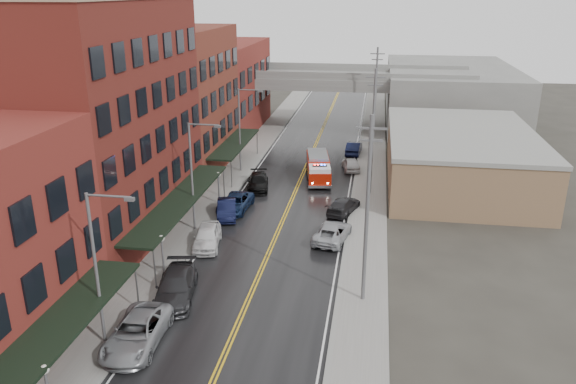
{
  "coord_description": "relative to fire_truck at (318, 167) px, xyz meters",
  "views": [
    {
      "loc": [
        7.42,
        -16.58,
        18.63
      ],
      "look_at": [
        0.61,
        26.14,
        3.0
      ],
      "focal_mm": 35.0,
      "sensor_mm": 36.0,
      "label": 1
    }
  ],
  "objects": [
    {
      "name": "brick_building_far",
      "position": [
        -15.11,
        19.52,
        4.62
      ],
      "size": [
        9.0,
        20.0,
        12.0
      ],
      "primitive_type": "cube",
      "color": "maroon",
      "rests_on": "ground"
    },
    {
      "name": "awning_0",
      "position": [
        -9.3,
        -34.48,
        1.6
      ],
      "size": [
        2.6,
        16.0,
        3.09
      ],
      "color": "black",
      "rests_on": "ground"
    },
    {
      "name": "parked_car_right_1",
      "position": [
        3.19,
        -8.68,
        -0.71
      ],
      "size": [
        3.18,
        5.03,
        1.36
      ],
      "primitive_type": "imported",
      "rotation": [
        0.0,
        0.0,
        2.85
      ],
      "color": "black",
      "rests_on": "ground"
    },
    {
      "name": "utility_pole_1",
      "position": [
        5.39,
        -3.48,
        4.92
      ],
      "size": [
        1.8,
        0.24,
        12.0
      ],
      "color": "#59595B",
      "rests_on": "ground"
    },
    {
      "name": "brick_building_b",
      "position": [
        -15.11,
        -15.48,
        7.62
      ],
      "size": [
        9.0,
        20.0,
        18.0
      ],
      "primitive_type": "cube",
      "color": "maroon",
      "rests_on": "ground"
    },
    {
      "name": "tan_building",
      "position": [
        14.19,
        1.52,
        1.12
      ],
      "size": [
        14.0,
        22.0,
        5.0
      ],
      "primitive_type": "cube",
      "color": "#856047",
      "rests_on": "ground"
    },
    {
      "name": "brick_building_c",
      "position": [
        -15.11,
        2.02,
        6.12
      ],
      "size": [
        9.0,
        15.0,
        15.0
      ],
      "primitive_type": "cube",
      "color": "brown",
      "rests_on": "ground"
    },
    {
      "name": "sidewalk_left",
      "position": [
        -9.11,
        -8.48,
        -1.31
      ],
      "size": [
        3.0,
        160.0,
        0.15
      ],
      "primitive_type": "cube",
      "color": "slate",
      "rests_on": "ground"
    },
    {
      "name": "curb_left",
      "position": [
        -7.46,
        -8.48,
        -1.31
      ],
      "size": [
        0.3,
        160.0,
        0.15
      ],
      "primitive_type": "cube",
      "color": "gray",
      "rests_on": "ground"
    },
    {
      "name": "road",
      "position": [
        -1.81,
        -8.48,
        -1.37
      ],
      "size": [
        11.0,
        160.0,
        0.02
      ],
      "primitive_type": "cube",
      "color": "black",
      "rests_on": "ground"
    },
    {
      "name": "overpass",
      "position": [
        -1.81,
        23.52,
        4.6
      ],
      "size": [
        40.0,
        10.0,
        7.5
      ],
      "color": "slate",
      "rests_on": "ground"
    },
    {
      "name": "globe_lamp_2",
      "position": [
        -8.21,
        -8.48,
        0.93
      ],
      "size": [
        0.44,
        0.44,
        3.12
      ],
      "color": "#59595B",
      "rests_on": "ground"
    },
    {
      "name": "street_lamp_2",
      "position": [
        -8.36,
        1.52,
        3.8
      ],
      "size": [
        2.64,
        0.22,
        9.0
      ],
      "color": "#59595B",
      "rests_on": "ground"
    },
    {
      "name": "street_lamp_1",
      "position": [
        -8.36,
        -14.48,
        3.8
      ],
      "size": [
        2.64,
        0.22,
        9.0
      ],
      "color": "#59595B",
      "rests_on": "ground"
    },
    {
      "name": "parked_car_right_2",
      "position": [
        3.19,
        3.88,
        -0.67
      ],
      "size": [
        2.42,
        4.44,
        1.43
      ],
      "primitive_type": "imported",
      "rotation": [
        0.0,
        0.0,
        3.32
      ],
      "color": "#B6B6B6",
      "rests_on": "ground"
    },
    {
      "name": "right_far_block",
      "position": [
        16.19,
        31.52,
        2.62
      ],
      "size": [
        18.0,
        30.0,
        8.0
      ],
      "primitive_type": "cube",
      "color": "slate",
      "rests_on": "ground"
    },
    {
      "name": "parked_car_left_4",
      "position": [
        -6.7,
        -17.28,
        -0.57
      ],
      "size": [
        2.69,
        5.05,
        1.63
      ],
      "primitive_type": "imported",
      "rotation": [
        0.0,
        0.0,
        0.17
      ],
      "color": "white",
      "rests_on": "ground"
    },
    {
      "name": "parked_car_right_3",
      "position": [
        3.19,
        10.35,
        -0.62
      ],
      "size": [
        1.88,
        4.7,
        1.52
      ],
      "primitive_type": "imported",
      "rotation": [
        0.0,
        0.0,
        3.08
      ],
      "color": "black",
      "rests_on": "ground"
    },
    {
      "name": "parked_car_left_6",
      "position": [
        -6.39,
        -9.68,
        -0.67
      ],
      "size": [
        2.7,
        5.28,
        1.43
      ],
      "primitive_type": "imported",
      "rotation": [
        0.0,
        0.0,
        -0.07
      ],
      "color": "#112041",
      "rests_on": "ground"
    },
    {
      "name": "globe_lamp_0",
      "position": [
        -8.21,
        -36.48,
        0.93
      ],
      "size": [
        0.44,
        0.44,
        3.12
      ],
      "color": "#59595B",
      "rests_on": "ground"
    },
    {
      "name": "parked_car_left_3",
      "position": [
        -6.41,
        -25.05,
        -0.55
      ],
      "size": [
        3.33,
        6.05,
        1.66
      ],
      "primitive_type": "imported",
      "rotation": [
        0.0,
        0.0,
        0.18
      ],
      "color": "#242426",
      "rests_on": "ground"
    },
    {
      "name": "awning_1",
      "position": [
        -9.3,
        -15.48,
        1.6
      ],
      "size": [
        2.6,
        18.0,
        3.09
      ],
      "color": "black",
      "rests_on": "ground"
    },
    {
      "name": "globe_lamp_1",
      "position": [
        -8.21,
        -22.48,
        0.93
      ],
      "size": [
        0.44,
        0.44,
        3.12
      ],
      "color": "#59595B",
      "rests_on": "ground"
    },
    {
      "name": "parked_car_left_2",
      "position": [
        -6.81,
        -30.22,
        -0.58
      ],
      "size": [
        2.9,
        5.87,
        1.6
      ],
      "primitive_type": "imported",
      "rotation": [
        0.0,
        0.0,
        0.04
      ],
      "color": "gray",
      "rests_on": "ground"
    },
    {
      "name": "parked_car_left_5",
      "position": [
        -6.75,
        -11.28,
        -0.64
      ],
      "size": [
        2.64,
        4.77,
        1.49
      ],
      "primitive_type": "imported",
      "rotation": [
        0.0,
        0.0,
        0.25
      ],
      "color": "black",
      "rests_on": "ground"
    },
    {
      "name": "awning_2",
      "position": [
        -9.3,
        2.02,
        1.6
      ],
      "size": [
        2.6,
        13.0,
        3.09
      ],
      "color": "black",
      "rests_on": "ground"
    },
    {
      "name": "parked_car_right_0",
      "position": [
        2.7,
        -14.68,
        -0.69
      ],
      "size": [
        3.18,
        5.32,
        1.38
      ],
      "primitive_type": "imported",
      "rotation": [
        0.0,
        0.0,
        2.95
      ],
      "color": "#A2A5AA",
      "rests_on": "ground"
    },
    {
      "name": "street_lamp_0",
      "position": [
        -8.36,
        -30.48,
        3.8
      ],
      "size": [
        2.64,
        0.22,
        9.0
      ],
      "color": "#59595B",
      "rests_on": "ground"
    },
    {
      "name": "fire_truck",
      "position": [
        0.0,
        0.0,
        0.0
      ],
      "size": [
        3.69,
        7.27,
        2.55
      ],
      "rotation": [
        0.0,
        0.0,
        0.16
      ],
      "color": "#A41807",
      "rests_on": "ground"
    },
    {
      "name": "utility_pole_0",
      "position": [
        5.39,
        -23.48,
        4.92
      ],
      "size": [
        1.8,
        0.24,
        12.0
      ],
      "color": "#59595B",
      "rests_on": "ground"
    },
    {
      "name": "utility_pole_2",
      "position": [
        5.39,
        16.52,
        4.92
      ],
      "size": [
        1.8,
        0.24,
        12.0
      ],
      "color": "#59595B",
      "rests_on": "ground"
    },
    {
      "name": "parked_car_left_7",
      "position": [
        -5.58,
        -3.68,
        -0.68
      ],
      "size": [
        2.81,
        5.15,
        1.42
      ],
      "primitive_type": "imported",
      "rotation": [
        0.0,
        0.0,
        0.18
      ],
      "color": "black",
      "rests_on": "ground"
    },
    {
      "name": "sidewalk_right",
      "position": [
        5.49,
        -8.48,
        -1.31
      ],
      "size": [
        3.0,
        160.0,
        0.15
      ],
      "primitive_type": "cube",
      "color": "slate",
      "rests_on": "ground"
    },
    {
      "name": "curb_right",
      "position": [
        3.84,
        -8.48,
        -1.31
      ],
      "size": [
        0.3,
        160.0,
        0.15
      ],
      "primitive_type": "cube",
      "color": "gray",
      "rests_on": "ground"
    }
  ]
}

